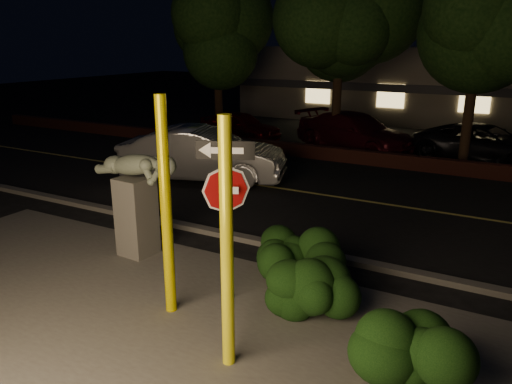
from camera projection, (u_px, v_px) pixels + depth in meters
ground at (372, 174)px, 16.74m from camera, size 90.00×90.00×0.00m
patio at (165, 338)px, 7.49m from camera, size 14.00×6.00×0.02m
road at (342, 198)px, 14.22m from camera, size 80.00×8.00×0.01m
lane_marking at (342, 197)px, 14.21m from camera, size 80.00×0.12×0.00m
curb at (279, 246)px, 10.76m from camera, size 80.00×0.25×0.12m
brick_wall at (383, 159)px, 17.76m from camera, size 40.00×0.35×0.50m
parking_lot at (416, 140)px, 22.62m from camera, size 40.00×12.00×0.01m
building at (448, 83)px, 28.75m from camera, size 22.00×10.20×4.00m
tree_far_a at (217, 16)px, 21.38m from camera, size 4.60×4.60×7.43m
yellow_pole_left at (166, 209)px, 7.77m from camera, size 0.18×0.18×3.56m
yellow_pole_right at (227, 248)px, 6.43m from camera, size 0.17×0.17×3.46m
signpost at (226, 190)px, 8.05m from camera, size 0.88×0.40×2.79m
sculpture at (136, 192)px, 10.07m from camera, size 2.08×0.70×2.22m
hedge_center at (303, 256)px, 9.10m from camera, size 2.16×1.35×1.05m
hedge_right at (316, 287)px, 7.90m from camera, size 1.91×1.50×1.11m
hedge_far_right at (427, 349)px, 6.35m from camera, size 1.72×1.32×1.06m
silver_sedan at (203, 155)px, 15.76m from camera, size 5.48×3.32×1.71m
parked_car_red at (239, 126)px, 22.28m from camera, size 4.04×2.09×1.32m
parked_car_darkred at (355, 132)px, 20.18m from camera, size 5.66×3.91×1.52m
parked_car_dark at (485, 144)px, 18.25m from camera, size 5.30×3.19×1.38m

